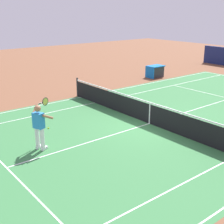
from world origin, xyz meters
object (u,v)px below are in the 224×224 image
tennis_ball (48,128)px  equipment_cart_tarped (155,71)px  tennis_player_near (39,125)px  tennis_net (150,113)px

tennis_ball → equipment_cart_tarped: equipment_cart_tarped is taller
equipment_cart_tarped → tennis_player_near: bearing=26.5°
tennis_net → tennis_player_near: 4.96m
tennis_net → tennis_ball: size_ratio=177.27×
tennis_ball → equipment_cart_tarped: (-11.09, -4.48, 0.40)m
tennis_net → tennis_ball: tennis_net is taller
equipment_cart_tarped → tennis_net: bearing=42.4°
tennis_net → equipment_cart_tarped: tennis_net is taller
tennis_player_near → equipment_cart_tarped: size_ratio=1.36×
tennis_player_near → tennis_ball: size_ratio=25.71×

